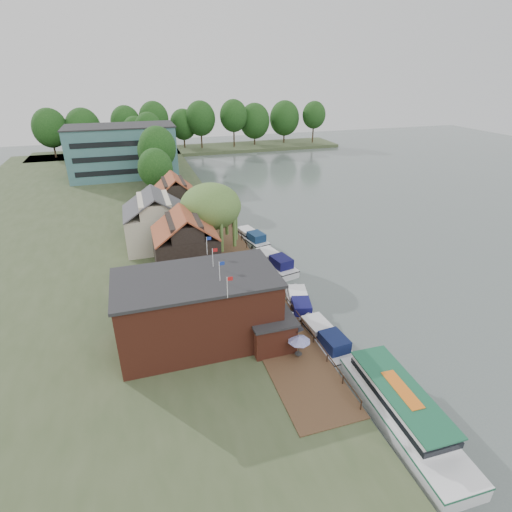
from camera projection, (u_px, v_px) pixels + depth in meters
ground at (336, 316)px, 46.04m from camera, size 260.00×260.00×0.00m
land_bank at (81, 232)px, 67.89m from camera, size 50.00×140.00×1.00m
quay_deck at (246, 278)px, 52.04m from camera, size 6.00×50.00×0.10m
quay_rail at (264, 270)px, 53.00m from camera, size 0.20×49.00×1.00m
pub at (218, 306)px, 39.41m from camera, size 20.00×11.00×7.30m
hotel_block at (123, 151)px, 97.29m from camera, size 25.40×12.40×12.30m
cottage_a at (185, 243)px, 51.79m from camera, size 8.60×7.60×8.50m
cottage_b at (156, 220)px, 59.59m from camera, size 9.60×8.60×8.50m
cottage_c at (175, 200)px, 68.41m from camera, size 7.60×7.60×8.50m
willow at (211, 220)px, 56.89m from camera, size 8.60×8.60×10.43m
umbrella_0 at (299, 347)px, 37.36m from camera, size 2.15×2.15×2.38m
umbrella_1 at (288, 329)px, 39.88m from camera, size 2.30×2.30×2.38m
umbrella_2 at (283, 319)px, 41.35m from camera, size 2.31×2.31×2.38m
umbrella_3 at (272, 297)px, 45.27m from camera, size 2.01×2.01×2.38m
umbrella_4 at (255, 287)px, 47.47m from camera, size 2.26×2.26×2.38m
umbrella_5 at (257, 277)px, 49.67m from camera, size 2.33×2.33×2.38m
cruiser_0 at (324, 336)px, 40.70m from camera, size 3.92×9.85×2.32m
cruiser_1 at (299, 302)px, 46.62m from camera, size 5.17×9.63×2.20m
cruiser_2 at (274, 260)px, 56.38m from camera, size 5.35×10.43×2.42m
cruiser_3 at (251, 236)px, 64.62m from camera, size 5.04×9.76×2.24m
tour_boat at (404, 410)px, 31.40m from camera, size 4.41×14.50×3.15m
swan at (345, 375)px, 36.91m from camera, size 0.44×0.44×0.44m
bank_tree_0 at (156, 178)px, 76.50m from camera, size 6.52×6.52×11.20m
bank_tree_1 at (159, 161)px, 82.99m from camera, size 7.56×7.56×14.16m
bank_tree_2 at (156, 159)px, 88.48m from camera, size 7.62×7.62×12.43m
bank_tree_3 at (142, 147)px, 103.97m from camera, size 8.85×8.85×11.61m
bank_tree_4 at (149, 137)px, 113.42m from camera, size 7.43×7.43×13.47m
bank_tree_5 at (136, 137)px, 117.71m from camera, size 7.10×7.10×11.90m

